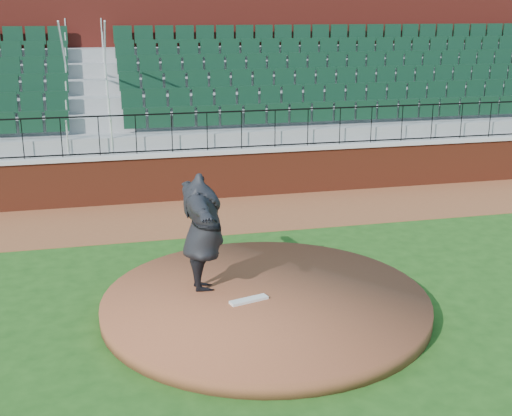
{
  "coord_description": "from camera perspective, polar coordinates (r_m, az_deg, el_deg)",
  "views": [
    {
      "loc": [
        -2.82,
        -10.26,
        4.91
      ],
      "look_at": [
        0.0,
        1.5,
        1.3
      ],
      "focal_mm": 47.17,
      "sensor_mm": 36.0,
      "label": 1
    }
  ],
  "objects": [
    {
      "name": "ground",
      "position": [
        11.72,
        1.73,
        -8.16
      ],
      "size": [
        90.0,
        90.0,
        0.0
      ],
      "primitive_type": "plane",
      "color": "#1C4714",
      "rests_on": "ground"
    },
    {
      "name": "wall_railing",
      "position": [
        17.76,
        -4.17,
        6.49
      ],
      "size": [
        34.0,
        0.05,
        1.0
      ],
      "primitive_type": null,
      "color": "black",
      "rests_on": "wall_cap"
    },
    {
      "name": "pitchers_mound",
      "position": [
        11.46,
        0.82,
        -8.06
      ],
      "size": [
        5.5,
        5.5,
        0.25
      ],
      "primitive_type": "cylinder",
      "color": "brown",
      "rests_on": "ground"
    },
    {
      "name": "pitcher",
      "position": [
        11.37,
        -4.54,
        -2.06
      ],
      "size": [
        0.69,
        2.53,
        2.06
      ],
      "primitive_type": "imported",
      "rotation": [
        0.0,
        0.0,
        1.57
      ],
      "color": "black",
      "rests_on": "pitchers_mound"
    },
    {
      "name": "seating_stands",
      "position": [
        20.35,
        -5.48,
        9.17
      ],
      "size": [
        34.0,
        5.1,
        4.6
      ],
      "primitive_type": null,
      "color": "gray",
      "rests_on": "ground"
    },
    {
      "name": "wall_cap",
      "position": [
        17.87,
        -4.13,
        4.75
      ],
      "size": [
        34.0,
        0.45,
        0.1
      ],
      "primitive_type": "cube",
      "color": "#B7B7B7",
      "rests_on": "field_wall"
    },
    {
      "name": "field_wall",
      "position": [
        18.01,
        -4.09,
        2.73
      ],
      "size": [
        34.0,
        0.35,
        1.2
      ],
      "primitive_type": "cube",
      "color": "maroon",
      "rests_on": "ground"
    },
    {
      "name": "warning_track",
      "position": [
        16.65,
        -3.13,
        -0.54
      ],
      "size": [
        34.0,
        3.2,
        0.01
      ],
      "primitive_type": "cube",
      "color": "brown",
      "rests_on": "ground"
    },
    {
      "name": "pitching_rubber",
      "position": [
        11.21,
        -0.61,
        -7.81
      ],
      "size": [
        0.68,
        0.34,
        0.04
      ],
      "primitive_type": "cube",
      "rotation": [
        0.0,
        0.0,
        0.27
      ],
      "color": "silver",
      "rests_on": "pitchers_mound"
    },
    {
      "name": "concourse_wall",
      "position": [
        23.06,
        -6.52,
        11.14
      ],
      "size": [
        34.0,
        0.5,
        5.5
      ],
      "primitive_type": "cube",
      "color": "maroon",
      "rests_on": "ground"
    }
  ]
}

